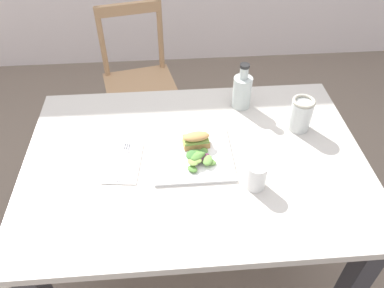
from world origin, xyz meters
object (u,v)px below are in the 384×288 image
(fork_on_napkin, at_px, (124,158))
(mason_jar_iced_tea, at_px, (301,116))
(sandwich_half_front, at_px, (196,140))
(plate_lunch, at_px, (193,155))
(chair_wooden_far, at_px, (140,83))
(cup_extra_side, at_px, (256,176))
(bottle_cold_brew, at_px, (242,93))
(dining_table, at_px, (195,181))

(fork_on_napkin, distance_m, mason_jar_iced_tea, 0.68)
(sandwich_half_front, bearing_deg, mason_jar_iced_tea, 11.22)
(fork_on_napkin, bearing_deg, plate_lunch, 0.05)
(chair_wooden_far, xyz_separation_m, fork_on_napkin, (-0.00, -0.93, 0.30))
(plate_lunch, height_order, cup_extra_side, cup_extra_side)
(plate_lunch, xyz_separation_m, bottle_cold_brew, (0.22, 0.28, 0.06))
(plate_lunch, distance_m, sandwich_half_front, 0.06)
(plate_lunch, bearing_deg, dining_table, -43.35)
(plate_lunch, bearing_deg, fork_on_napkin, -179.95)
(dining_table, xyz_separation_m, cup_extra_side, (0.19, -0.15, 0.18))
(bottle_cold_brew, bearing_deg, cup_extra_side, -93.85)
(chair_wooden_far, height_order, mason_jar_iced_tea, mason_jar_iced_tea)
(chair_wooden_far, height_order, sandwich_half_front, chair_wooden_far)
(bottle_cold_brew, bearing_deg, plate_lunch, -128.36)
(dining_table, relative_size, plate_lunch, 4.39)
(chair_wooden_far, bearing_deg, bottle_cold_brew, -54.39)
(dining_table, distance_m, chair_wooden_far, 0.99)
(mason_jar_iced_tea, bearing_deg, bottle_cold_brew, 141.29)
(fork_on_napkin, relative_size, bottle_cold_brew, 0.95)
(fork_on_napkin, distance_m, bottle_cold_brew, 0.55)
(mason_jar_iced_tea, height_order, cup_extra_side, mason_jar_iced_tea)
(plate_lunch, xyz_separation_m, cup_extra_side, (0.19, -0.16, 0.04))
(bottle_cold_brew, bearing_deg, chair_wooden_far, 125.61)
(plate_lunch, xyz_separation_m, sandwich_half_front, (0.02, 0.04, 0.03))
(sandwich_half_front, height_order, bottle_cold_brew, bottle_cold_brew)
(plate_lunch, distance_m, bottle_cold_brew, 0.36)
(dining_table, xyz_separation_m, plate_lunch, (-0.01, 0.01, 0.13))
(fork_on_napkin, height_order, mason_jar_iced_tea, mason_jar_iced_tea)
(fork_on_napkin, xyz_separation_m, cup_extra_side, (0.44, -0.16, 0.04))
(bottle_cold_brew, bearing_deg, mason_jar_iced_tea, -38.71)
(dining_table, xyz_separation_m, mason_jar_iced_tea, (0.41, 0.13, 0.19))
(cup_extra_side, bearing_deg, fork_on_napkin, 160.14)
(sandwich_half_front, xyz_separation_m, fork_on_napkin, (-0.26, -0.04, -0.03))
(chair_wooden_far, xyz_separation_m, cup_extra_side, (0.44, -1.09, 0.34))
(dining_table, xyz_separation_m, bottle_cold_brew, (0.22, 0.29, 0.19))
(mason_jar_iced_tea, distance_m, cup_extra_side, 0.36)
(fork_on_napkin, height_order, bottle_cold_brew, bottle_cold_brew)
(dining_table, height_order, plate_lunch, plate_lunch)
(plate_lunch, xyz_separation_m, fork_on_napkin, (-0.25, -0.00, 0.00))
(fork_on_napkin, distance_m, cup_extra_side, 0.47)
(sandwich_half_front, xyz_separation_m, mason_jar_iced_tea, (0.41, 0.08, 0.02))
(chair_wooden_far, bearing_deg, mason_jar_iced_tea, -50.63)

